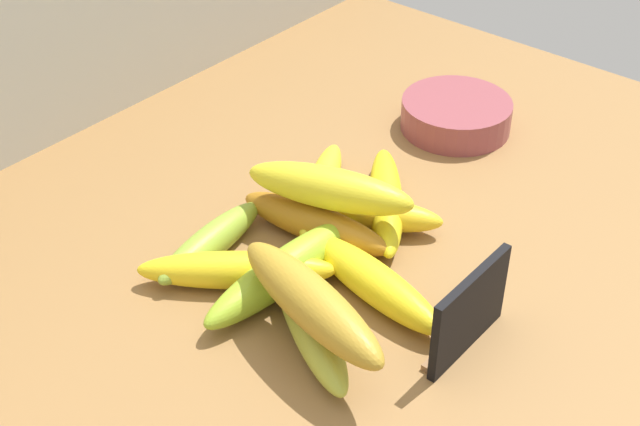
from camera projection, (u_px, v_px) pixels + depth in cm
name	position (u px, v px, depth cm)	size (l,w,h in cm)	color
counter_top	(325.00, 261.00, 92.53)	(110.00, 76.00, 3.00)	olive
chalkboard_sign	(469.00, 314.00, 78.21)	(11.00, 1.80, 8.40)	black
fruit_bowl	(456.00, 115.00, 109.78)	(13.49, 13.49, 3.80)	#8E424A
banana_0	(211.00, 242.00, 89.94)	(15.33, 3.37, 3.37)	#8AAA34
banana_1	(386.00, 200.00, 95.56)	(19.30, 3.55, 3.55)	yellow
banana_2	(321.00, 189.00, 97.34)	(17.75, 3.37, 3.37)	yellow
banana_3	(374.00, 282.00, 84.50)	(17.78, 3.93, 3.93)	yellow
banana_4	(284.00, 270.00, 85.82)	(20.73, 4.04, 4.04)	#96BB2A
banana_5	(237.00, 270.00, 86.11)	(19.29, 3.73, 3.73)	yellow
banana_6	(309.00, 321.00, 80.31)	(18.67, 3.80, 3.80)	#A8B137
banana_7	(315.00, 223.00, 91.99)	(17.41, 3.88, 3.88)	#AB6F1A
banana_8	(360.00, 212.00, 93.60)	(18.07, 3.78, 3.78)	yellow
banana_9	(330.00, 188.00, 89.85)	(17.59, 4.36, 4.36)	yellow
banana_10	(311.00, 302.00, 76.34)	(19.04, 4.39, 4.39)	#B68C29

